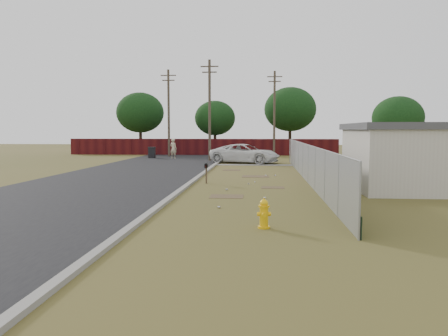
# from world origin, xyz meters

# --- Properties ---
(ground) EXTENTS (120.00, 120.00, 0.00)m
(ground) POSITION_xyz_m (0.00, 0.00, 0.00)
(ground) COLOR brown
(ground) RESTS_ON ground
(street) EXTENTS (15.10, 60.00, 0.12)m
(street) POSITION_xyz_m (-6.76, 8.05, 0.02)
(street) COLOR black
(street) RESTS_ON ground
(chainlink_fence) EXTENTS (0.10, 27.06, 2.02)m
(chainlink_fence) POSITION_xyz_m (3.12, 1.03, 0.80)
(chainlink_fence) COLOR gray
(chainlink_fence) RESTS_ON ground
(privacy_fence) EXTENTS (30.00, 0.12, 1.80)m
(privacy_fence) POSITION_xyz_m (-6.00, 25.00, 0.90)
(privacy_fence) COLOR #430E0F
(privacy_fence) RESTS_ON ground
(utility_poles) EXTENTS (12.60, 8.24, 9.00)m
(utility_poles) POSITION_xyz_m (-3.67, 20.67, 4.69)
(utility_poles) COLOR #4C3F33
(utility_poles) RESTS_ON ground
(houses) EXTENTS (9.30, 17.24, 3.10)m
(houses) POSITION_xyz_m (9.70, 3.13, 1.56)
(houses) COLOR beige
(houses) RESTS_ON ground
(horizon_trees) EXTENTS (33.32, 31.94, 7.78)m
(horizon_trees) POSITION_xyz_m (0.84, 23.56, 4.63)
(horizon_trees) COLOR #2E2115
(horizon_trees) RESTS_ON ground
(fire_hydrant) EXTENTS (0.40, 0.40, 0.87)m
(fire_hydrant) POSITION_xyz_m (0.72, -10.82, 0.41)
(fire_hydrant) COLOR #EDB40C
(fire_hydrant) RESTS_ON ground
(mailbox) EXTENTS (0.17, 0.46, 1.07)m
(mailbox) POSITION_xyz_m (-2.21, -0.64, 0.85)
(mailbox) COLOR brown
(mailbox) RESTS_ON ground
(pickup_truck) EXTENTS (6.33, 4.31, 1.61)m
(pickup_truck) POSITION_xyz_m (-0.70, 13.53, 0.80)
(pickup_truck) COLOR silver
(pickup_truck) RESTS_ON ground
(pedestrian) EXTENTS (0.84, 0.72, 1.95)m
(pedestrian) POSITION_xyz_m (-7.90, 18.85, 0.97)
(pedestrian) COLOR #C6B791
(pedestrian) RESTS_ON ground
(trash_bin) EXTENTS (0.78, 0.79, 1.10)m
(trash_bin) POSITION_xyz_m (-10.16, 19.32, 0.57)
(trash_bin) COLOR black
(trash_bin) RESTS_ON ground
(scattered_litter) EXTENTS (2.55, 11.18, 0.07)m
(scattered_litter) POSITION_xyz_m (0.24, -1.52, 0.04)
(scattered_litter) COLOR beige
(scattered_litter) RESTS_ON ground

